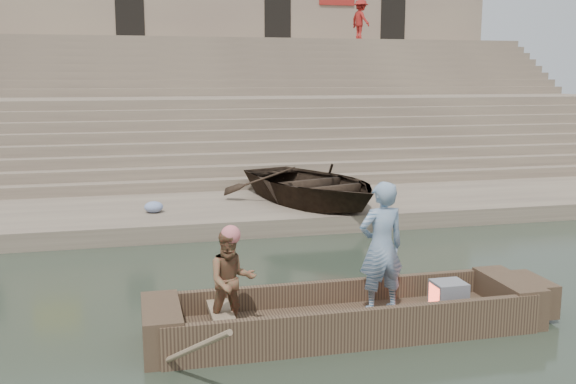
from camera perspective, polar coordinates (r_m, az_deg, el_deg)
name	(u,v)px	position (r m, az deg, el deg)	size (l,w,h in m)	color
ground	(307,350)	(8.81, 1.66, -13.71)	(120.00, 120.00, 0.00)	#273225
lower_landing	(223,213)	(16.27, -5.74, -1.82)	(32.00, 4.00, 0.40)	gray
mid_landing	(193,137)	(23.47, -8.31, 4.78)	(32.00, 3.00, 2.80)	gray
upper_landing	(178,97)	(30.36, -9.61, 8.22)	(32.00, 3.00, 5.20)	gray
ghat_steps	(189,123)	(25.11, -8.69, 6.03)	(32.00, 11.00, 5.20)	gray
building_wall	(171,35)	(34.39, -10.25, 13.42)	(32.00, 5.07, 11.20)	gray
main_rowboat	(346,325)	(9.37, 5.12, -11.52)	(5.00, 1.30, 0.22)	brown
rowboat_trim	(361,310)	(9.36, 6.39, -10.27)	(6.04, 2.63, 2.04)	brown
standing_man	(381,247)	(9.36, 8.19, -4.79)	(0.69, 0.45, 1.89)	navy
rowing_man	(231,281)	(8.67, -4.99, -7.78)	(0.66, 0.52, 1.37)	#206133
television	(448,295)	(9.85, 13.85, -8.78)	(0.46, 0.42, 0.40)	slate
beached_rowboat	(312,184)	(16.26, 2.09, 0.70)	(3.39, 4.75, 0.98)	#2D2116
pedestrian	(361,20)	(31.31, 6.40, 14.80)	(1.19, 0.68, 1.84)	maroon
cloth_bundles	(277,199)	(16.17, -0.99, -0.64)	(17.15, 2.05, 0.26)	#3F5999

